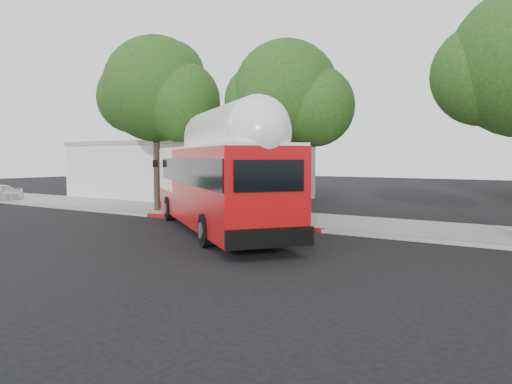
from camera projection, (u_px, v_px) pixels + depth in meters
ground at (227, 241)px, 18.35m from camera, size 120.00×120.00×0.00m
sidewalk at (309, 221)px, 23.74m from camera, size 60.00×5.00×0.15m
curb_strip at (281, 227)px, 21.58m from camera, size 60.00×0.30×0.15m
red_curb_segment at (226, 222)px, 23.24m from camera, size 10.00×0.32×0.16m
street_tree_left at (163, 93)px, 27.21m from camera, size 6.67×5.80×9.74m
street_tree_mid at (294, 97)px, 23.30m from camera, size 5.75×5.00×8.62m
low_commercial_bldg at (190, 170)px, 37.56m from camera, size 16.20×10.20×4.25m
transit_bus at (216, 186)px, 20.75m from camera, size 12.33×10.18×4.06m
signal_pole at (188, 173)px, 25.04m from camera, size 0.13×0.43×4.52m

